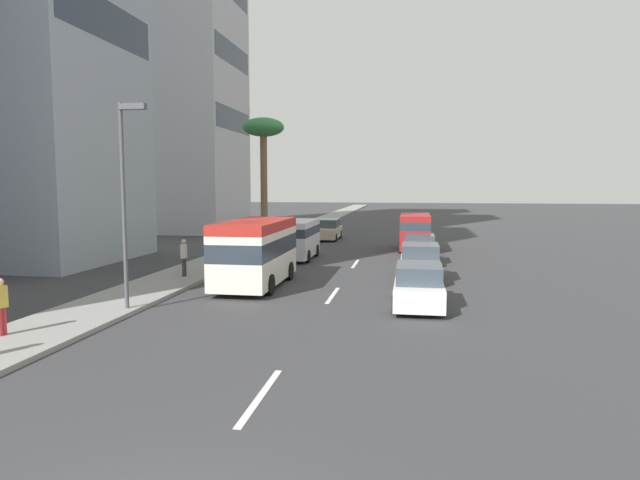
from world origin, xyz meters
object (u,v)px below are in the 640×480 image
at_px(van_lead, 415,230).
at_px(minibus_third, 256,250).
at_px(street_lamp, 126,183).
at_px(pedestrian_near_lamp, 1,304).
at_px(car_second, 328,230).
at_px(van_sixth, 296,237).
at_px(pedestrian_by_tree, 184,256).
at_px(palm_tree, 263,136).
at_px(car_fourth, 419,286).
at_px(car_fifth, 419,250).
at_px(car_seventh, 420,263).

relative_size(van_lead, minibus_third, 0.85).
bearing_deg(street_lamp, pedestrian_near_lamp, 154.25).
height_order(car_second, minibus_third, minibus_third).
relative_size(van_sixth, pedestrian_near_lamp, 3.01).
xyz_separation_m(van_sixth, pedestrian_by_tree, (-7.81, 3.66, -0.20)).
height_order(van_sixth, palm_tree, palm_tree).
bearing_deg(car_fourth, minibus_third, 66.64).
bearing_deg(van_sixth, street_lamp, -10.99).
distance_m(car_fifth, car_seventh, 5.69).
distance_m(van_sixth, street_lamp, 15.05).
relative_size(car_seventh, palm_tree, 0.46).
bearing_deg(palm_tree, street_lamp, -177.53).
height_order(car_fourth, pedestrian_by_tree, pedestrian_by_tree).
bearing_deg(pedestrian_near_lamp, van_sixth, -171.43).
xyz_separation_m(pedestrian_by_tree, street_lamp, (-6.65, -0.85, 3.32)).
bearing_deg(palm_tree, van_lead, -96.54).
bearing_deg(car_fifth, car_fourth, 179.20).
distance_m(van_sixth, palm_tree, 10.02).
bearing_deg(car_fifth, pedestrian_near_lamp, 146.14).
distance_m(car_fifth, pedestrian_by_tree, 12.97).
bearing_deg(palm_tree, van_sixth, -150.85).
bearing_deg(street_lamp, car_seventh, -50.80).
xyz_separation_m(minibus_third, pedestrian_by_tree, (1.13, 3.76, -0.46)).
height_order(car_second, pedestrian_by_tree, pedestrian_by_tree).
height_order(van_sixth, pedestrian_by_tree, van_sixth).
height_order(pedestrian_near_lamp, street_lamp, street_lamp).
bearing_deg(van_sixth, car_fifth, 84.66).
bearing_deg(pedestrian_by_tree, van_sixth, -29.85).
xyz_separation_m(car_seventh, pedestrian_near_lamp, (-11.90, 11.76, 0.25)).
bearing_deg(minibus_third, van_lead, 154.52).
bearing_deg(pedestrian_by_tree, car_second, -15.48).
bearing_deg(pedestrian_by_tree, palm_tree, -4.51).
distance_m(car_second, pedestrian_near_lamp, 30.62).
distance_m(car_second, van_sixth, 12.00).
relative_size(car_fifth, van_sixth, 0.86).
distance_m(van_sixth, car_seventh, 9.56).
bearing_deg(pedestrian_near_lamp, van_lead, 176.77).
relative_size(car_second, car_fifth, 1.14).
distance_m(car_seventh, palm_tree, 18.33).
bearing_deg(van_sixth, car_seventh, 48.27).
bearing_deg(van_lead, pedestrian_near_lamp, 153.94).
bearing_deg(pedestrian_by_tree, car_fourth, -115.81).
height_order(car_fifth, street_lamp, street_lamp).
bearing_deg(car_seventh, street_lamp, 129.20).
xyz_separation_m(car_fourth, pedestrian_by_tree, (4.11, 10.66, 0.37)).
bearing_deg(car_fourth, van_sixth, 30.43).
relative_size(car_second, palm_tree, 0.54).
bearing_deg(street_lamp, car_second, -6.27).
xyz_separation_m(minibus_third, palm_tree, (15.60, 3.81, 6.24)).
distance_m(minibus_third, palm_tree, 17.23).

